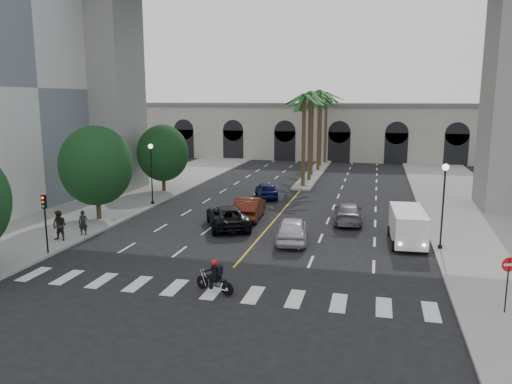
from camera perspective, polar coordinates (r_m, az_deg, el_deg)
name	(u,v)px	position (r m, az deg, el deg)	size (l,w,h in m)	color
ground	(223,280)	(25.96, -3.84, -10.04)	(140.00, 140.00, 0.00)	black
sidewalk_left	(110,205)	(45.15, -16.39, -1.41)	(8.00, 100.00, 0.15)	gray
sidewalk_right	(481,225)	(39.93, 24.31, -3.47)	(8.00, 100.00, 0.15)	gray
median	(315,173)	(62.25, 6.72, 2.19)	(2.00, 24.00, 0.20)	gray
pier_building	(329,131)	(78.64, 8.32, 6.95)	(71.00, 10.50, 8.50)	beige
palm_a	(304,99)	(51.67, 5.55, 10.52)	(3.20, 3.20, 10.30)	#47331E
palm_b	(311,97)	(55.62, 6.26, 10.79)	(3.20, 3.20, 10.60)	#47331E
palm_c	(312,101)	(59.63, 6.47, 10.33)	(3.20, 3.20, 10.10)	#47331E
palm_d	(319,95)	(63.56, 7.27, 10.99)	(3.20, 3.20, 10.90)	#47331E
palm_e	(321,98)	(67.56, 7.44, 10.57)	(3.20, 3.20, 10.40)	#47331E
palm_f	(326,96)	(71.50, 8.05, 10.77)	(3.20, 3.20, 10.70)	#47331E
street_tree_mid	(96,166)	(39.23, -17.80, 2.88)	(5.44, 5.44, 7.21)	#382616
street_tree_far	(163,153)	(49.81, -10.61, 4.39)	(5.04, 5.04, 6.68)	#382616
lamp_post_left_far	(151,169)	(43.82, -11.87, 2.62)	(0.40, 0.40, 5.35)	black
lamp_post_right	(443,199)	(31.95, 20.63, -0.76)	(0.40, 0.40, 5.35)	black
traffic_signal_far	(45,214)	(31.63, -22.98, -2.35)	(0.25, 0.18, 3.65)	black
motorcycle_rider	(216,278)	(24.21, -4.63, -9.76)	(2.11, 0.98, 1.62)	black
car_a	(292,229)	(32.40, 4.16, -4.28)	(1.97, 4.90, 1.67)	silver
car_b	(249,208)	(38.41, -0.76, -1.84)	(1.82, 5.23, 1.72)	#4A190E
car_c	(228,217)	(35.93, -3.26, -2.82)	(2.68, 5.80, 1.61)	black
car_d	(348,213)	(37.92, 10.51, -2.37)	(2.08, 5.11, 1.48)	slate
car_e	(266,190)	(46.45, 1.20, 0.22)	(1.79, 4.46, 1.52)	#0D103D
cargo_van	(408,225)	(33.15, 16.95, -3.65)	(2.34, 5.31, 2.22)	white
pedestrian_a	(83,223)	(35.32, -19.15, -3.35)	(0.61, 0.40, 1.66)	black
pedestrian_b	(59,226)	(34.45, -21.54, -3.60)	(0.95, 0.74, 1.96)	black
do_not_enter_sign	(508,274)	(23.79, 26.86, -8.31)	(0.61, 0.24, 2.61)	black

